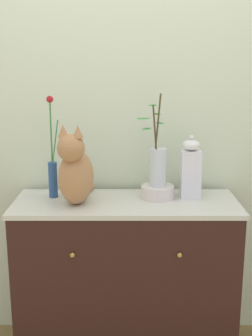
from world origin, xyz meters
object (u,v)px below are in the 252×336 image
object	(u,v)px
cat_sitting	(75,171)
jar_lidded_porcelain	(190,170)
sideboard	(126,280)
bowl_porcelain	(157,192)
vase_glass_clear	(158,164)
vase_slim_green	(53,170)

from	to	relation	value
cat_sitting	jar_lidded_porcelain	xyz separation A→B (m)	(0.60, 0.12, -0.02)
sideboard	cat_sitting	size ratio (longest dim) A/B	2.82
sideboard	jar_lidded_porcelain	xyz separation A→B (m)	(0.34, 0.08, 0.60)
sideboard	bowl_porcelain	size ratio (longest dim) A/B	6.64
jar_lidded_porcelain	vase_glass_clear	bearing A→B (deg)	-175.18
vase_slim_green	vase_glass_clear	size ratio (longest dim) A/B	1.12
vase_glass_clear	jar_lidded_porcelain	xyz separation A→B (m)	(0.18, 0.01, -0.03)
cat_sitting	vase_slim_green	xyz separation A→B (m)	(-0.14, 0.12, -0.03)
vase_slim_green	bowl_porcelain	xyz separation A→B (m)	(0.56, -0.02, -0.11)
cat_sitting	vase_glass_clear	bearing A→B (deg)	14.39
vase_slim_green	vase_glass_clear	world-z (taller)	vase_glass_clear
vase_slim_green	bowl_porcelain	size ratio (longest dim) A/B	3.06
sideboard	jar_lidded_porcelain	distance (m)	0.70
vase_glass_clear	jar_lidded_porcelain	distance (m)	0.18
cat_sitting	bowl_porcelain	xyz separation A→B (m)	(0.43, 0.11, -0.14)
sideboard	bowl_porcelain	xyz separation A→B (m)	(0.17, 0.06, 0.49)
sideboard	vase_slim_green	xyz separation A→B (m)	(-0.39, 0.08, 0.60)
vase_glass_clear	sideboard	bearing A→B (deg)	-159.88
sideboard	jar_lidded_porcelain	bearing A→B (deg)	12.48
bowl_porcelain	vase_glass_clear	distance (m)	0.15
vase_glass_clear	jar_lidded_porcelain	size ratio (longest dim) A/B	1.44
cat_sitting	jar_lidded_porcelain	bearing A→B (deg)	11.63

